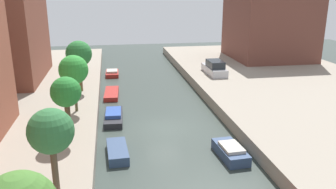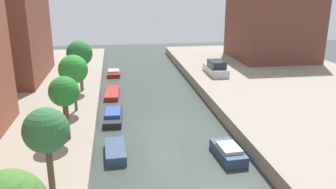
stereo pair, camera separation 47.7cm
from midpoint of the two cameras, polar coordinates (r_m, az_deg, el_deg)
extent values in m
plane|color=#333D38|center=(27.41, -0.51, -5.46)|extent=(84.00, 84.00, 0.00)
cube|color=brown|center=(50.68, 16.85, 10.67)|extent=(10.00, 10.57, 8.90)
cylinder|color=brown|center=(17.79, -17.89, -11.52)|extent=(0.31, 0.31, 2.50)
sphere|color=#2E6B39|center=(16.95, -18.51, -5.56)|extent=(2.14, 2.14, 2.14)
cylinder|color=#4E3B27|center=(23.44, -15.65, -4.12)|extent=(0.35, 0.35, 2.58)
sphere|color=#26792D|center=(22.83, -16.04, 0.48)|extent=(1.93, 1.93, 1.93)
cylinder|color=brown|center=(28.69, -14.44, -0.10)|extent=(0.23, 0.23, 2.60)
sphere|color=#2D8E32|center=(28.16, -14.75, 3.98)|extent=(2.28, 2.28, 2.28)
cylinder|color=brown|center=(34.22, -13.59, 2.87)|extent=(0.31, 0.31, 2.75)
sphere|color=#266E30|center=(33.76, -13.85, 6.52)|extent=(2.42, 2.42, 2.42)
cube|color=#B7B7BC|center=(40.40, 8.08, 3.93)|extent=(1.83, 4.75, 0.84)
cube|color=#1E2328|center=(39.89, 8.27, 4.94)|extent=(1.59, 2.62, 0.77)
cube|color=#33476B|center=(23.25, -8.02, -9.14)|extent=(1.41, 3.27, 0.61)
cube|color=#232328|center=(29.25, -8.48, -3.64)|extent=(1.63, 4.31, 0.50)
cube|color=#2D4C9E|center=(29.14, -8.51, -2.88)|extent=(1.33, 2.39, 0.29)
cube|color=maroon|center=(35.76, -8.71, 0.19)|extent=(1.58, 4.31, 0.45)
cube|color=maroon|center=(43.97, -8.52, 3.41)|extent=(1.62, 3.13, 0.47)
cube|color=#B2ADA3|center=(43.88, -8.54, 3.85)|extent=(1.35, 1.73, 0.22)
cube|color=#33476B|center=(23.14, 10.36, -9.30)|extent=(1.62, 3.35, 0.68)
cube|color=#B2ADA3|center=(22.80, 10.56, -8.50)|extent=(1.31, 1.87, 0.21)
camera|label=1|loc=(0.24, -89.57, 0.13)|focal=37.36mm
camera|label=2|loc=(0.24, 90.43, -0.13)|focal=37.36mm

